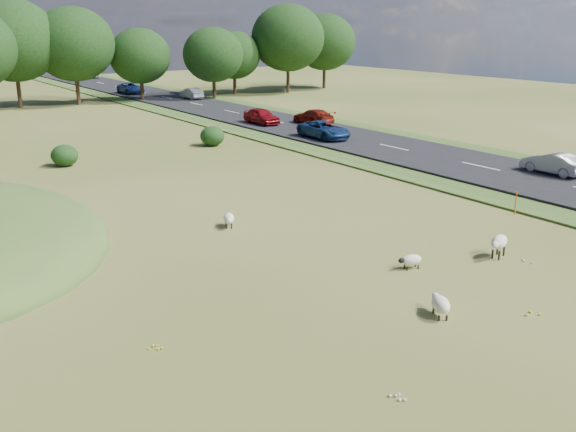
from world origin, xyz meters
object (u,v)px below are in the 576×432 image
object	(u,v)px
car_2	(131,88)
marker_post	(516,203)
sheep_2	(440,304)
car_4	(262,116)
car_6	(553,163)
sheep_1	(411,260)
car_1	(191,93)
sheep_0	(499,242)
car_0	(324,130)
car_5	(313,117)
sheep_3	(229,219)
car_3	(92,74)

from	to	relation	value
car_2	marker_post	bearing A→B (deg)	-94.48
sheep_2	marker_post	bearing A→B (deg)	-33.99
marker_post	car_4	size ratio (longest dim) A/B	0.28
car_6	sheep_1	bearing A→B (deg)	18.14
sheep_2	car_1	world-z (taller)	car_1
sheep_2	car_6	bearing A→B (deg)	-35.23
sheep_0	car_4	bearing A→B (deg)	-127.64
car_0	car_5	world-z (taller)	car_0
sheep_3	car_5	bearing A→B (deg)	164.10
car_3	car_4	xyz separation A→B (m)	(-3.80, -58.12, 0.11)
car_2	car_6	xyz separation A→B (m)	(3.80, -58.60, -0.05)
marker_post	sheep_2	size ratio (longest dim) A/B	0.97
sheep_2	sheep_0	bearing A→B (deg)	-38.53
sheep_1	car_5	distance (m)	35.33
sheep_0	sheep_3	size ratio (longest dim) A/B	1.16
marker_post	car_6	xyz separation A→B (m)	(8.68, 3.72, 0.29)
sheep_3	car_2	xyz separation A→B (m)	(17.50, 55.90, 0.52)
marker_post	car_6	bearing A→B (deg)	23.21
sheep_1	car_2	xyz separation A→B (m)	(14.35, 64.54, 0.57)
car_1	sheep_2	bearing A→B (deg)	70.71
car_1	car_2	world-z (taller)	car_2
sheep_1	car_5	size ratio (longest dim) A/B	0.23
car_1	marker_post	bearing A→B (deg)	80.62
marker_post	sheep_0	distance (m)	6.58
car_0	car_6	bearing A→B (deg)	-78.02
sheep_1	car_4	xyz separation A→B (m)	(14.35, 33.12, 0.60)
car_0	sheep_1	bearing A→B (deg)	-121.04
car_0	car_4	bearing A→B (deg)	90.00
car_3	car_5	bearing A→B (deg)	90.00
car_0	car_1	size ratio (longest dim) A/B	1.24
marker_post	sheep_2	world-z (taller)	marker_post
car_0	sheep_2	bearing A→B (deg)	-121.24
car_2	car_3	xyz separation A→B (m)	(3.80, 26.70, -0.08)
car_2	car_1	bearing A→B (deg)	-68.72
car_6	car_1	bearing A→B (deg)	-90.00
car_6	sheep_0	bearing A→B (deg)	26.27
sheep_1	car_4	distance (m)	36.10
marker_post	car_4	distance (m)	31.28
sheep_2	car_2	distance (m)	70.08
sheep_0	car_4	world-z (taller)	car_4
sheep_2	car_2	xyz separation A→B (m)	(16.61, 68.08, 0.50)
car_2	car_3	bearing A→B (deg)	81.90
car_3	sheep_2	bearing A→B (deg)	77.85
sheep_2	car_6	world-z (taller)	car_6
marker_post	car_6	world-z (taller)	car_6
sheep_1	sheep_2	distance (m)	4.20
car_2	car_5	distance (m)	34.45
marker_post	car_1	xyz separation A→B (m)	(8.68, 52.56, 0.31)
car_3	marker_post	bearing A→B (deg)	84.43
sheep_1	sheep_2	size ratio (longest dim) A/B	0.85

